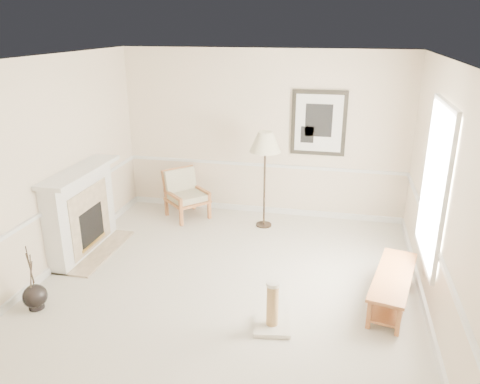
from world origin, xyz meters
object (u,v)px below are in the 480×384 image
floor_vase (35,297)px  armchair (185,191)px  floor_lamp (265,145)px  bench (393,284)px  scratching_post (272,314)px

floor_vase → armchair: floor_vase is taller
floor_vase → floor_lamp: floor_lamp is taller
floor_lamp → bench: 3.01m
armchair → scratching_post: bearing=-102.6°
floor_vase → bench: size_ratio=0.59×
floor_vase → floor_lamp: 4.02m
bench → scratching_post: scratching_post is taller
floor_vase → scratching_post: (2.87, 0.24, 0.03)m
floor_vase → bench: (4.24, 1.06, 0.11)m
floor_vase → armchair: bearing=75.5°
floor_vase → bench: floor_vase is taller
floor_lamp → bench: floor_lamp is taller
scratching_post → floor_lamp: bearing=101.6°
bench → floor_vase: bearing=-166.0°
armchair → floor_lamp: floor_lamp is taller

